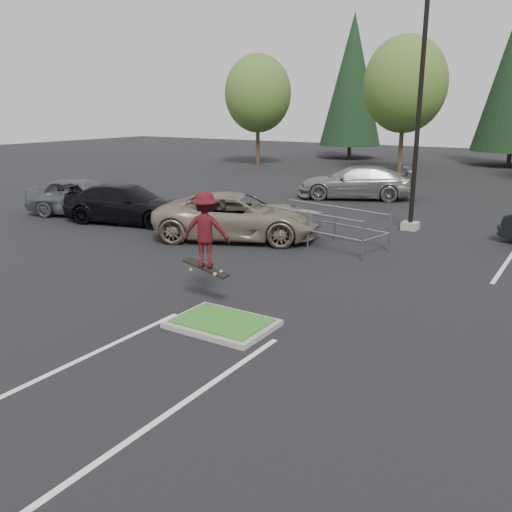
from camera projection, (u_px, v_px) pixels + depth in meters
The scene contains 13 objects.
ground at pixel (222, 326), 11.97m from camera, with size 120.00×120.00×0.00m, color black.
grass_median at pixel (222, 323), 11.95m from camera, with size 2.20×1.60×0.16m.
stall_lines at pixel (297, 257), 17.57m from camera, with size 22.62×17.60×0.01m.
light_pole at pixel (419, 111), 20.27m from camera, with size 0.70×0.60×10.12m.
decid_a at pixel (258, 96), 44.24m from camera, with size 5.44×5.44×8.91m.
decid_b at pixel (405, 87), 38.32m from camera, with size 5.89×5.89×9.64m.
conif_a at pixel (352, 80), 49.88m from camera, with size 5.72×5.72×13.00m.
cart_corral at pixel (311, 220), 19.36m from camera, with size 4.76×2.54×1.28m.
skateboarder at pixel (205, 230), 12.91m from camera, with size 1.35×1.13×2.04m.
car_l_tan at pixel (234, 216), 19.77m from camera, with size 2.77×6.00×1.67m, color gray.
car_l_black at pixel (126, 204), 22.63m from camera, with size 2.22×5.47×1.59m, color black.
car_l_grey at pixel (81, 197), 24.04m from camera, with size 2.01×4.99×1.70m, color #53555B.
car_far_silver at pixel (357, 182), 28.57m from camera, with size 2.41×5.94×1.72m, color gray.
Camera 1 is at (6.59, -8.99, 4.68)m, focal length 38.00 mm.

